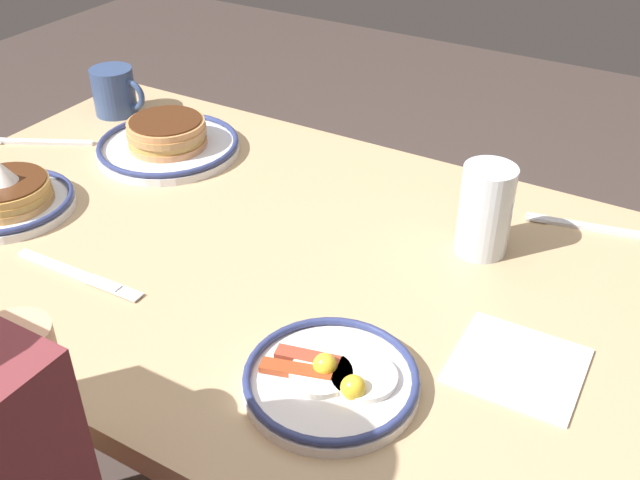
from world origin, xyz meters
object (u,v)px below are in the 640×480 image
(plate_center_pancakes, at_px, (7,198))
(plate_far_companion, at_px, (332,379))
(paper_napkin, at_px, (518,365))
(fork_far, at_px, (592,227))
(plate_near_main, at_px, (168,141))
(coffee_mug, at_px, (115,91))
(fork_near, at_px, (39,142))
(butter_knife, at_px, (78,274))
(drinking_glass, at_px, (485,214))

(plate_center_pancakes, relative_size, plate_far_companion, 1.00)
(paper_napkin, bearing_deg, plate_center_pancakes, 4.43)
(paper_napkin, relative_size, fork_far, 0.74)
(plate_near_main, distance_m, coffee_mug, 0.22)
(plate_far_companion, bearing_deg, fork_near, -19.05)
(plate_center_pancakes, bearing_deg, fork_far, -153.10)
(butter_knife, bearing_deg, fork_near, -35.35)
(plate_near_main, xyz_separation_m, drinking_glass, (-0.60, 0.01, 0.04))
(plate_far_companion, height_order, drinking_glass, drinking_glass)
(plate_far_companion, xyz_separation_m, fork_near, (0.78, -0.27, -0.01))
(drinking_glass, relative_size, fork_far, 0.67)
(coffee_mug, distance_m, butter_knife, 0.56)
(fork_far, xyz_separation_m, butter_knife, (0.59, 0.49, -0.00))
(plate_center_pancakes, distance_m, fork_near, 0.24)
(fork_near, bearing_deg, coffee_mug, -100.41)
(paper_napkin, distance_m, butter_knife, 0.60)
(plate_center_pancakes, bearing_deg, drinking_glass, -158.22)
(drinking_glass, bearing_deg, fork_far, -132.89)
(butter_knife, bearing_deg, coffee_mug, -52.45)
(plate_center_pancakes, bearing_deg, coffee_mug, -72.76)
(plate_near_main, bearing_deg, plate_center_pancakes, 72.88)
(fork_far, distance_m, butter_knife, 0.77)
(plate_near_main, distance_m, plate_far_companion, 0.66)
(butter_knife, bearing_deg, paper_napkin, -167.04)
(plate_near_main, relative_size, plate_far_companion, 1.25)
(plate_center_pancakes, height_order, butter_knife, plate_center_pancakes)
(plate_near_main, distance_m, drinking_glass, 0.60)
(coffee_mug, bearing_deg, fork_far, -177.06)
(plate_near_main, height_order, drinking_glass, drinking_glass)
(plate_near_main, xyz_separation_m, coffee_mug, (0.20, -0.08, 0.03))
(coffee_mug, xyz_separation_m, paper_napkin, (-0.93, 0.30, -0.05))
(plate_far_companion, height_order, paper_napkin, plate_far_companion)
(fork_far, bearing_deg, drinking_glass, 47.11)
(coffee_mug, xyz_separation_m, butter_knife, (-0.34, 0.44, -0.04))
(drinking_glass, xyz_separation_m, butter_knife, (0.46, 0.35, -0.06))
(plate_near_main, distance_m, plate_center_pancakes, 0.30)
(plate_center_pancakes, bearing_deg, fork_near, -52.43)
(plate_near_main, bearing_deg, butter_knife, 110.87)
(fork_near, bearing_deg, plate_near_main, -157.96)
(drinking_glass, bearing_deg, coffee_mug, -6.58)
(coffee_mug, relative_size, butter_knife, 0.52)
(coffee_mug, distance_m, fork_near, 0.19)
(coffee_mug, height_order, fork_far, coffee_mug)
(plate_near_main, height_order, paper_napkin, plate_near_main)
(plate_far_companion, xyz_separation_m, drinking_glass, (-0.05, -0.35, 0.05))
(drinking_glass, height_order, butter_knife, drinking_glass)
(fork_near, bearing_deg, fork_far, -166.89)
(drinking_glass, relative_size, fork_near, 0.73)
(drinking_glass, xyz_separation_m, paper_napkin, (-0.13, 0.21, -0.06))
(plate_center_pancakes, bearing_deg, butter_knife, 162.06)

